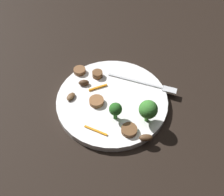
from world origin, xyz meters
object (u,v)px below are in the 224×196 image
sausage_slice_3 (80,71)px  mushroom_0 (84,83)px  fork (147,84)px  sausage_slice_0 (97,74)px  pepper_strip_0 (96,131)px  pepper_strip_1 (98,88)px  plate (112,100)px  mushroom_2 (71,97)px  mushroom_1 (146,138)px  sausage_slice_2 (129,130)px  broccoli_floret_1 (148,110)px  broccoli_floret_0 (116,110)px  sausage_slice_1 (97,101)px

sausage_slice_3 → mushroom_0: size_ratio=1.20×
fork → sausage_slice_0: size_ratio=6.70×
pepper_strip_0 → pepper_strip_1: size_ratio=1.14×
plate → mushroom_0: 0.09m
sausage_slice_0 → sausage_slice_3: 0.05m
mushroom_2 → mushroom_0: bearing=74.7°
mushroom_1 → pepper_strip_1: mushroom_1 is taller
mushroom_2 → pepper_strip_0: bearing=-38.2°
fork → mushroom_0: 0.16m
sausage_slice_2 → mushroom_1: size_ratio=1.18×
sausage_slice_3 → mushroom_2: bearing=-81.4°
mushroom_0 → pepper_strip_0: bearing=-58.0°
broccoli_floret_1 → broccoli_floret_0: bearing=-167.5°
sausage_slice_0 → pepper_strip_0: size_ratio=0.49×
plate → broccoli_floret_0: 0.07m
plate → sausage_slice_3: 0.12m
sausage_slice_3 → mushroom_0: bearing=-54.5°
sausage_slice_0 → fork: bearing=4.4°
plate → broccoli_floret_1: size_ratio=4.46×
broccoli_floret_0 → mushroom_0: bearing=144.8°
fork → mushroom_2: size_ratio=6.80×
mushroom_1 → pepper_strip_0: (-0.11, -0.01, -0.00)m
sausage_slice_3 → mushroom_0: mushroom_0 is taller
plate → broccoli_floret_1: 0.11m
broccoli_floret_0 → pepper_strip_0: size_ratio=0.87×
plate → sausage_slice_3: bearing=151.4°
mushroom_0 → pepper_strip_1: mushroom_0 is taller
plate → pepper_strip_0: (-0.01, -0.10, 0.01)m
mushroom_0 → fork: bearing=17.6°
sausage_slice_0 → pepper_strip_1: sausage_slice_0 is taller
mushroom_0 → mushroom_1: size_ratio=0.89×
fork → pepper_strip_0: same height
plate → sausage_slice_0: bearing=134.5°
sausage_slice_3 → mushroom_2: (0.01, -0.09, -0.00)m
mushroom_2 → pepper_strip_1: (0.05, 0.05, -0.00)m
plate → mushroom_1: 0.14m
fork → sausage_slice_2: size_ratio=5.18×
plate → broccoli_floret_1: broccoli_floret_1 is taller
sausage_slice_0 → mushroom_1: bearing=-42.3°
plate → mushroom_1: (0.10, -0.09, 0.02)m
plate → broccoli_floret_1: (0.09, -0.04, 0.05)m
mushroom_0 → sausage_slice_3: bearing=125.5°
sausage_slice_1 → mushroom_1: size_ratio=1.18×
fork → pepper_strip_0: bearing=-112.3°
pepper_strip_1 → mushroom_1: bearing=-36.3°
sausage_slice_2 → sausage_slice_3: (-0.17, 0.14, 0.00)m
sausage_slice_0 → sausage_slice_1: (0.03, -0.08, -0.00)m
fork → mushroom_1: bearing=-76.6°
sausage_slice_3 → pepper_strip_1: (0.07, -0.04, -0.00)m
pepper_strip_1 → fork: bearing=23.3°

